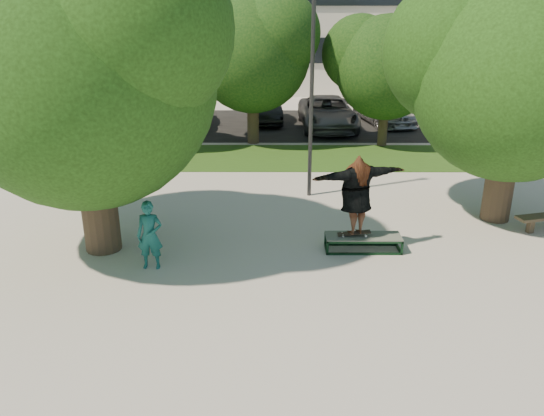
{
  "coord_description": "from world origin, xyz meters",
  "views": [
    {
      "loc": [
        -0.09,
        -10.65,
        5.4
      ],
      "look_at": [
        -0.14,
        0.6,
        1.21
      ],
      "focal_mm": 35.0,
      "sensor_mm": 36.0,
      "label": 1
    }
  ],
  "objects_px": {
    "grind_box": "(363,243)",
    "car_silver_b": "(384,108)",
    "car_silver_a": "(190,110)",
    "bystander": "(150,235)",
    "lamppost": "(312,93)",
    "car_dark": "(266,109)",
    "tree_left": "(79,60)",
    "tree_right": "(513,66)",
    "car_grey": "(328,113)"
  },
  "relations": [
    {
      "from": "tree_right",
      "to": "car_silver_b",
      "type": "relative_size",
      "value": 1.28
    },
    {
      "from": "bystander",
      "to": "car_grey",
      "type": "distance_m",
      "value": 15.88
    },
    {
      "from": "bystander",
      "to": "lamppost",
      "type": "bearing_deg",
      "value": 53.14
    },
    {
      "from": "car_dark",
      "to": "car_grey",
      "type": "distance_m",
      "value": 3.36
    },
    {
      "from": "grind_box",
      "to": "car_silver_a",
      "type": "bearing_deg",
      "value": 113.01
    },
    {
      "from": "lamppost",
      "to": "bystander",
      "type": "relative_size",
      "value": 3.91
    },
    {
      "from": "lamppost",
      "to": "car_grey",
      "type": "distance_m",
      "value": 10.37
    },
    {
      "from": "tree_left",
      "to": "lamppost",
      "type": "relative_size",
      "value": 1.16
    },
    {
      "from": "car_grey",
      "to": "car_dark",
      "type": "bearing_deg",
      "value": 151.41
    },
    {
      "from": "tree_left",
      "to": "car_grey",
      "type": "height_order",
      "value": "tree_left"
    },
    {
      "from": "car_silver_a",
      "to": "tree_left",
      "type": "bearing_deg",
      "value": -97.11
    },
    {
      "from": "grind_box",
      "to": "car_silver_a",
      "type": "relative_size",
      "value": 0.41
    },
    {
      "from": "car_silver_a",
      "to": "car_grey",
      "type": "distance_m",
      "value": 6.84
    },
    {
      "from": "car_dark",
      "to": "car_silver_b",
      "type": "height_order",
      "value": "car_silver_b"
    },
    {
      "from": "car_dark",
      "to": "car_silver_b",
      "type": "bearing_deg",
      "value": -3.96
    },
    {
      "from": "car_silver_a",
      "to": "car_dark",
      "type": "relative_size",
      "value": 1.06
    },
    {
      "from": "car_grey",
      "to": "tree_left",
      "type": "bearing_deg",
      "value": -117.83
    },
    {
      "from": "grind_box",
      "to": "lamppost",
      "type": "bearing_deg",
      "value": 104.44
    },
    {
      "from": "car_silver_b",
      "to": "lamppost",
      "type": "bearing_deg",
      "value": -121.96
    },
    {
      "from": "grind_box",
      "to": "car_grey",
      "type": "relative_size",
      "value": 0.33
    },
    {
      "from": "car_silver_b",
      "to": "car_grey",
      "type": "bearing_deg",
      "value": -163.83
    },
    {
      "from": "car_silver_b",
      "to": "tree_left",
      "type": "bearing_deg",
      "value": -132.99
    },
    {
      "from": "tree_left",
      "to": "grind_box",
      "type": "xyz_separation_m",
      "value": [
        6.33,
        -0.14,
        -4.23
      ]
    },
    {
      "from": "lamppost",
      "to": "tree_left",
      "type": "bearing_deg",
      "value": -143.58
    },
    {
      "from": "tree_left",
      "to": "grind_box",
      "type": "distance_m",
      "value": 7.62
    },
    {
      "from": "lamppost",
      "to": "car_dark",
      "type": "distance_m",
      "value": 11.86
    },
    {
      "from": "car_dark",
      "to": "car_grey",
      "type": "bearing_deg",
      "value": -30.79
    },
    {
      "from": "lamppost",
      "to": "car_silver_a",
      "type": "relative_size",
      "value": 1.38
    },
    {
      "from": "tree_right",
      "to": "tree_left",
      "type": "bearing_deg",
      "value": -168.97
    },
    {
      "from": "bystander",
      "to": "car_silver_a",
      "type": "relative_size",
      "value": 0.35
    },
    {
      "from": "car_dark",
      "to": "car_silver_b",
      "type": "relative_size",
      "value": 0.82
    },
    {
      "from": "tree_left",
      "to": "car_silver_b",
      "type": "xyz_separation_m",
      "value": [
        9.81,
        15.41,
        -3.68
      ]
    },
    {
      "from": "tree_left",
      "to": "car_dark",
      "type": "height_order",
      "value": "tree_left"
    },
    {
      "from": "tree_left",
      "to": "car_dark",
      "type": "bearing_deg",
      "value": 76.17
    },
    {
      "from": "car_silver_b",
      "to": "tree_right",
      "type": "bearing_deg",
      "value": -98.8
    },
    {
      "from": "car_grey",
      "to": "car_silver_b",
      "type": "bearing_deg",
      "value": 24.91
    },
    {
      "from": "tree_right",
      "to": "lamppost",
      "type": "relative_size",
      "value": 1.07
    },
    {
      "from": "grind_box",
      "to": "car_silver_b",
      "type": "bearing_deg",
      "value": 77.38
    },
    {
      "from": "tree_right",
      "to": "car_grey",
      "type": "relative_size",
      "value": 1.18
    },
    {
      "from": "car_grey",
      "to": "bystander",
      "type": "bearing_deg",
      "value": -111.34
    },
    {
      "from": "lamppost",
      "to": "grind_box",
      "type": "distance_m",
      "value": 5.12
    },
    {
      "from": "lamppost",
      "to": "car_grey",
      "type": "height_order",
      "value": "lamppost"
    },
    {
      "from": "tree_right",
      "to": "car_silver_b",
      "type": "bearing_deg",
      "value": 91.69
    },
    {
      "from": "tree_right",
      "to": "car_dark",
      "type": "distance_m",
      "value": 15.26
    },
    {
      "from": "car_grey",
      "to": "car_silver_b",
      "type": "relative_size",
      "value": 1.08
    },
    {
      "from": "car_silver_a",
      "to": "grind_box",
      "type": "bearing_deg",
      "value": -74.07
    },
    {
      "from": "lamppost",
      "to": "car_dark",
      "type": "height_order",
      "value": "lamppost"
    },
    {
      "from": "grind_box",
      "to": "car_silver_b",
      "type": "relative_size",
      "value": 0.35
    },
    {
      "from": "car_silver_a",
      "to": "car_dark",
      "type": "height_order",
      "value": "car_silver_a"
    },
    {
      "from": "bystander",
      "to": "grind_box",
      "type": "bearing_deg",
      "value": 11.56
    }
  ]
}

